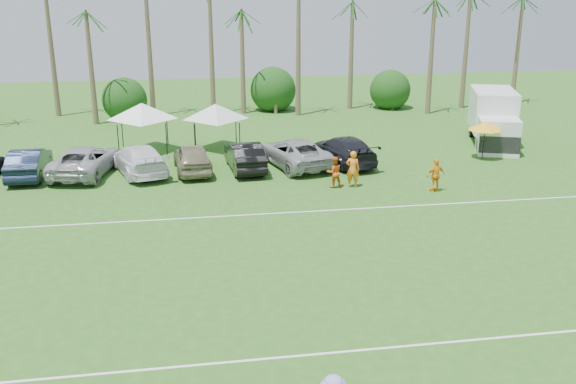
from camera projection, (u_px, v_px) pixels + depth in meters
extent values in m
cube|color=white|center=(249.00, 360.00, 18.12)|extent=(80.00, 0.10, 0.01)
cube|color=white|center=(222.00, 216.00, 29.39)|extent=(80.00, 0.10, 0.01)
cone|color=brown|center=(40.00, 56.00, 48.53)|extent=(0.44, 0.44, 10.00)
cone|color=brown|center=(94.00, 48.00, 48.99)|extent=(0.44, 0.44, 11.00)
cone|color=brown|center=(149.00, 67.00, 50.07)|extent=(0.44, 0.44, 8.00)
cone|color=brown|center=(200.00, 60.00, 50.53)|extent=(0.44, 0.44, 9.00)
cone|color=brown|center=(251.00, 52.00, 50.99)|extent=(0.44, 0.44, 10.00)
cone|color=brown|center=(300.00, 45.00, 51.46)|extent=(0.44, 0.44, 11.00)
cone|color=brown|center=(360.00, 63.00, 52.69)|extent=(0.44, 0.44, 8.00)
cone|color=brown|center=(418.00, 56.00, 53.30)|extent=(0.44, 0.44, 9.00)
cone|color=brown|center=(475.00, 49.00, 53.92)|extent=(0.44, 0.44, 10.00)
cone|color=brown|center=(520.00, 42.00, 54.38)|extent=(0.44, 0.44, 11.00)
cylinder|color=brown|center=(127.00, 107.00, 51.72)|extent=(0.30, 0.30, 1.40)
sphere|color=#123D11|center=(126.00, 94.00, 51.38)|extent=(4.00, 4.00, 4.00)
cylinder|color=brown|center=(274.00, 103.00, 53.57)|extent=(0.30, 0.30, 1.40)
sphere|color=#123D11|center=(274.00, 90.00, 53.23)|extent=(4.00, 4.00, 4.00)
cylinder|color=brown|center=(389.00, 100.00, 55.11)|extent=(0.30, 0.30, 1.40)
sphere|color=#123D11|center=(390.00, 87.00, 54.77)|extent=(4.00, 4.00, 4.00)
imported|color=orange|center=(353.00, 169.00, 33.39)|extent=(0.83, 0.69, 1.95)
imported|color=#DE5D18|center=(334.00, 172.00, 33.35)|extent=(0.85, 0.68, 1.66)
imported|color=#FCA11C|center=(436.00, 175.00, 32.69)|extent=(1.07, 0.61, 1.73)
cube|color=white|center=(493.00, 110.00, 42.76)|extent=(4.08, 5.47, 2.65)
cube|color=white|center=(498.00, 137.00, 39.91)|extent=(2.92, 2.59, 2.23)
cube|color=black|center=(499.00, 145.00, 39.26)|extent=(2.41, 1.09, 1.06)
cube|color=#E5590C|center=(513.00, 117.00, 42.70)|extent=(0.57, 1.61, 0.95)
cylinder|color=black|center=(479.00, 145.00, 40.47)|extent=(0.61, 1.01, 0.95)
cylinder|color=black|center=(514.00, 146.00, 40.14)|extent=(0.61, 1.01, 0.95)
cylinder|color=black|center=(472.00, 130.00, 44.65)|extent=(0.61, 1.01, 0.95)
cylinder|color=black|center=(504.00, 131.00, 44.31)|extent=(0.61, 1.01, 0.95)
cylinder|color=black|center=(118.00, 141.00, 39.02)|extent=(0.06, 0.06, 2.06)
cylinder|color=black|center=(167.00, 140.00, 39.47)|extent=(0.06, 0.06, 2.06)
cylinder|color=black|center=(122.00, 131.00, 41.73)|extent=(0.06, 0.06, 2.06)
cylinder|color=black|center=(167.00, 130.00, 42.18)|extent=(0.06, 0.06, 2.06)
pyramid|color=white|center=(141.00, 103.00, 39.96)|extent=(4.45, 4.45, 1.03)
cylinder|color=black|center=(195.00, 140.00, 39.61)|extent=(0.06, 0.06, 1.96)
cylinder|color=black|center=(240.00, 138.00, 40.04)|extent=(0.06, 0.06, 1.96)
cylinder|color=black|center=(194.00, 130.00, 42.19)|extent=(0.06, 0.06, 1.96)
cylinder|color=black|center=(236.00, 129.00, 42.62)|extent=(0.06, 0.06, 1.96)
pyramid|color=silver|center=(215.00, 104.00, 40.51)|extent=(4.24, 4.24, 0.98)
cylinder|color=black|center=(484.00, 143.00, 38.82)|extent=(0.05, 0.05, 2.02)
cone|color=yellow|center=(485.00, 126.00, 38.51)|extent=(2.02, 2.02, 0.46)
imported|color=black|center=(29.00, 163.00, 35.14)|extent=(1.83, 4.99, 1.63)
imported|color=#AEAFB0|center=(85.00, 160.00, 35.65)|extent=(3.81, 6.29, 1.63)
imported|color=white|center=(139.00, 159.00, 35.85)|extent=(3.87, 6.05, 1.63)
imported|color=gray|center=(192.00, 158.00, 36.13)|extent=(2.28, 4.92, 1.63)
imported|color=black|center=(245.00, 156.00, 36.57)|extent=(2.10, 5.07, 1.63)
imported|color=#A5A6A6|center=(295.00, 152.00, 37.31)|extent=(4.06, 6.35, 1.63)
imported|color=black|center=(344.00, 150.00, 37.89)|extent=(3.29, 5.95, 1.63)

